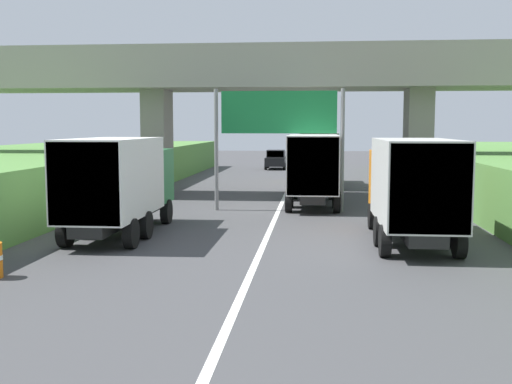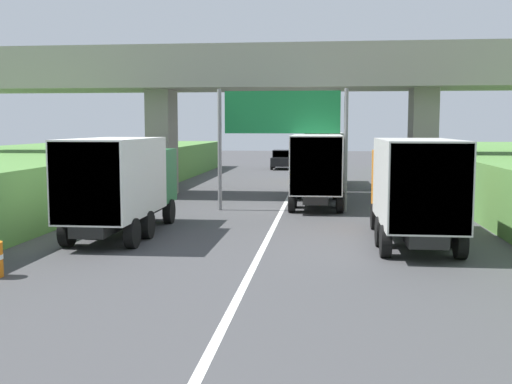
{
  "view_description": "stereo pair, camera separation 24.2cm",
  "coord_description": "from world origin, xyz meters",
  "px_view_note": "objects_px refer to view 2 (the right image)",
  "views": [
    {
      "loc": [
        1.66,
        2.95,
        3.85
      ],
      "look_at": [
        0.0,
        20.26,
        2.0
      ],
      "focal_mm": 43.55,
      "sensor_mm": 36.0,
      "label": 1
    },
    {
      "loc": [
        1.9,
        2.98,
        3.85
      ],
      "look_at": [
        0.0,
        20.26,
        2.0
      ],
      "focal_mm": 43.55,
      "sensor_mm": 36.0,
      "label": 2
    }
  ],
  "objects_px": {
    "truck_green": "(122,181)",
    "truck_white": "(317,166)",
    "overhead_highway_sign": "(282,121)",
    "truck_orange": "(413,185)",
    "car_black": "(282,160)",
    "truck_yellow": "(324,156)"
  },
  "relations": [
    {
      "from": "truck_green",
      "to": "car_black",
      "type": "distance_m",
      "value": 34.85
    },
    {
      "from": "truck_orange",
      "to": "car_black",
      "type": "xyz_separation_m",
      "value": [
        -6.68,
        35.2,
        -1.08
      ]
    },
    {
      "from": "truck_yellow",
      "to": "truck_orange",
      "type": "relative_size",
      "value": 1.0
    },
    {
      "from": "truck_yellow",
      "to": "overhead_highway_sign",
      "type": "bearing_deg",
      "value": -98.68
    },
    {
      "from": "truck_white",
      "to": "car_black",
      "type": "height_order",
      "value": "truck_white"
    },
    {
      "from": "truck_yellow",
      "to": "truck_green",
      "type": "relative_size",
      "value": 1.0
    },
    {
      "from": "overhead_highway_sign",
      "to": "truck_white",
      "type": "bearing_deg",
      "value": 49.89
    },
    {
      "from": "truck_white",
      "to": "truck_orange",
      "type": "distance_m",
      "value": 9.84
    },
    {
      "from": "truck_green",
      "to": "car_black",
      "type": "relative_size",
      "value": 1.78
    },
    {
      "from": "truck_white",
      "to": "truck_orange",
      "type": "height_order",
      "value": "same"
    },
    {
      "from": "overhead_highway_sign",
      "to": "truck_green",
      "type": "distance_m",
      "value": 8.91
    },
    {
      "from": "truck_green",
      "to": "truck_white",
      "type": "height_order",
      "value": "same"
    },
    {
      "from": "truck_green",
      "to": "truck_white",
      "type": "bearing_deg",
      "value": 52.52
    },
    {
      "from": "truck_white",
      "to": "truck_orange",
      "type": "bearing_deg",
      "value": -70.78
    },
    {
      "from": "truck_yellow",
      "to": "truck_green",
      "type": "distance_m",
      "value": 20.4
    },
    {
      "from": "truck_yellow",
      "to": "truck_white",
      "type": "distance_m",
      "value": 10.38
    },
    {
      "from": "truck_orange",
      "to": "truck_white",
      "type": "bearing_deg",
      "value": 109.22
    },
    {
      "from": "overhead_highway_sign",
      "to": "truck_white",
      "type": "height_order",
      "value": "overhead_highway_sign"
    },
    {
      "from": "truck_green",
      "to": "truck_white",
      "type": "xyz_separation_m",
      "value": [
        6.73,
        8.77,
        0.0
      ]
    },
    {
      "from": "overhead_highway_sign",
      "to": "truck_orange",
      "type": "xyz_separation_m",
      "value": [
        4.79,
        -7.45,
        -2.16
      ]
    },
    {
      "from": "truck_white",
      "to": "car_black",
      "type": "xyz_separation_m",
      "value": [
        -3.44,
        25.9,
        -1.08
      ]
    },
    {
      "from": "truck_yellow",
      "to": "truck_orange",
      "type": "xyz_separation_m",
      "value": [
        2.93,
        -19.67,
        0.0
      ]
    }
  ]
}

